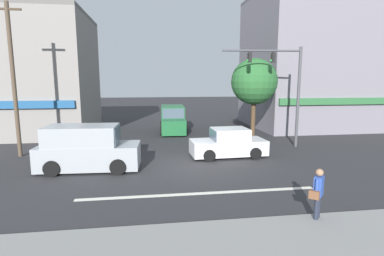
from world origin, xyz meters
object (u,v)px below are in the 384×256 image
(van_approaching_near, at_px, (173,120))
(van_crossing_rightbound, at_px, (87,149))
(utility_pole_far_right, at_px, (274,77))
(sedan_parked_curbside, at_px, (228,144))
(utility_pole_near_left, at_px, (13,79))
(street_tree, at_px, (254,82))
(pedestrian_foreground_with_bag, at_px, (318,193))
(traffic_light_mast, at_px, (284,80))

(van_approaching_near, distance_m, van_crossing_rightbound, 10.91)
(utility_pole_far_right, xyz_separation_m, sedan_parked_curbside, (-6.01, -8.22, -3.76))
(utility_pole_far_right, height_order, sedan_parked_curbside, utility_pole_far_right)
(utility_pole_near_left, height_order, sedan_parked_curbside, utility_pole_near_left)
(street_tree, xyz_separation_m, utility_pole_near_left, (-14.48, -2.94, 0.19))
(van_crossing_rightbound, height_order, pedestrian_foreground_with_bag, van_crossing_rightbound)
(utility_pole_far_right, bearing_deg, street_tree, -129.74)
(utility_pole_near_left, height_order, van_approaching_near, utility_pole_near_left)
(van_crossing_rightbound, relative_size, pedestrian_foreground_with_bag, 2.81)
(street_tree, bearing_deg, utility_pole_near_left, -168.52)
(utility_pole_near_left, distance_m, utility_pole_far_right, 18.65)
(van_crossing_rightbound, bearing_deg, sedan_parked_curbside, 11.57)
(utility_pole_far_right, bearing_deg, traffic_light_mast, -108.25)
(traffic_light_mast, xyz_separation_m, sedan_parked_curbside, (-3.94, -1.93, -3.46))
(pedestrian_foreground_with_bag, bearing_deg, van_crossing_rightbound, 139.88)
(pedestrian_foreground_with_bag, bearing_deg, traffic_light_mast, 71.17)
(street_tree, height_order, utility_pole_near_left, utility_pole_near_left)
(utility_pole_near_left, relative_size, traffic_light_mast, 1.33)
(van_crossing_rightbound, distance_m, pedestrian_foreground_with_bag, 10.14)
(van_approaching_near, bearing_deg, utility_pole_near_left, -143.62)
(traffic_light_mast, bearing_deg, van_approaching_near, 134.85)
(traffic_light_mast, distance_m, pedestrian_foreground_with_bag, 10.98)
(traffic_light_mast, bearing_deg, utility_pole_far_right, 71.75)
(van_crossing_rightbound, bearing_deg, street_tree, 30.81)
(traffic_light_mast, bearing_deg, van_crossing_rightbound, -163.00)
(van_crossing_rightbound, bearing_deg, pedestrian_foreground_with_bag, -40.12)
(utility_pole_far_right, bearing_deg, utility_pole_near_left, -159.49)
(utility_pole_far_right, bearing_deg, sedan_parked_curbside, -126.18)
(utility_pole_near_left, distance_m, van_approaching_near, 11.67)
(utility_pole_far_right, relative_size, van_approaching_near, 1.85)
(utility_pole_near_left, relative_size, pedestrian_foreground_with_bag, 4.93)
(pedestrian_foreground_with_bag, bearing_deg, van_approaching_near, 100.34)
(van_approaching_near, bearing_deg, pedestrian_foreground_with_bag, -79.66)
(street_tree, xyz_separation_m, sedan_parked_curbside, (-3.02, -4.62, -3.36))
(van_approaching_near, bearing_deg, van_crossing_rightbound, -115.94)
(sedan_parked_curbside, height_order, pedestrian_foreground_with_bag, pedestrian_foreground_with_bag)
(utility_pole_near_left, xyz_separation_m, utility_pole_far_right, (17.47, 6.53, 0.20))
(pedestrian_foreground_with_bag, bearing_deg, utility_pole_far_right, 71.39)
(van_approaching_near, bearing_deg, street_tree, -34.21)
(utility_pole_near_left, distance_m, traffic_light_mast, 15.40)
(traffic_light_mast, height_order, van_approaching_near, traffic_light_mast)
(street_tree, relative_size, van_approaching_near, 1.22)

